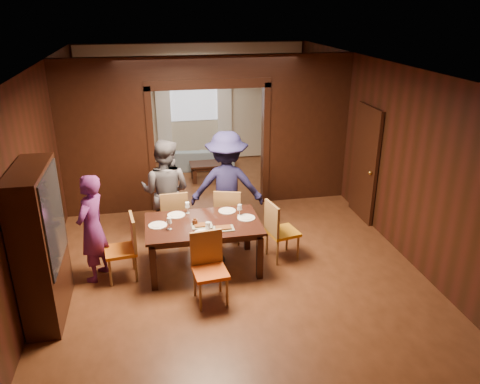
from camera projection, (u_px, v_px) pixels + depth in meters
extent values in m
plane|color=#512C17|center=(224.00, 241.00, 7.96)|extent=(9.00, 9.00, 0.00)
cube|color=silver|center=(221.00, 66.00, 6.86)|extent=(5.50, 9.00, 0.02)
cube|color=black|center=(194.00, 104.00, 11.50)|extent=(5.50, 0.02, 2.90)
cube|color=black|center=(40.00, 172.00, 6.92)|extent=(0.02, 9.00, 2.90)
cube|color=black|center=(383.00, 150.00, 7.90)|extent=(0.02, 9.00, 2.90)
cube|color=black|center=(106.00, 153.00, 8.62)|extent=(1.65, 0.15, 2.40)
cube|color=black|center=(306.00, 141.00, 9.30)|extent=(1.65, 0.15, 2.40)
cube|color=black|center=(208.00, 69.00, 8.41)|extent=(5.50, 0.15, 0.50)
cube|color=beige|center=(194.00, 104.00, 11.47)|extent=(5.40, 0.04, 2.85)
imported|color=#612264|center=(92.00, 228.00, 6.63)|extent=(0.59, 0.69, 1.60)
imported|color=#4F4E55|center=(166.00, 192.00, 7.69)|extent=(1.05, 0.95, 1.77)
imported|color=#1C1A42|center=(227.00, 186.00, 7.76)|extent=(1.32, 0.90, 1.88)
imported|color=#829AAA|center=(199.00, 158.00, 11.37)|extent=(1.75, 0.81, 0.50)
imported|color=black|center=(212.00, 217.00, 6.97)|extent=(0.36, 0.36, 0.09)
cube|color=black|center=(204.00, 245.00, 7.04)|extent=(1.69, 1.05, 0.76)
cube|color=black|center=(208.00, 171.00, 10.62)|extent=(0.80, 0.50, 0.40)
cube|color=black|center=(40.00, 245.00, 5.77)|extent=(0.40, 1.20, 2.00)
cube|color=black|center=(365.00, 164.00, 8.50)|extent=(0.06, 0.90, 2.10)
cube|color=silver|center=(194.00, 94.00, 11.35)|extent=(1.20, 0.03, 1.30)
cube|color=white|center=(164.00, 114.00, 11.35)|extent=(0.35, 0.06, 2.40)
cube|color=white|center=(224.00, 111.00, 11.62)|extent=(0.35, 0.06, 2.40)
cylinder|color=white|center=(158.00, 225.00, 6.80)|extent=(0.27, 0.27, 0.01)
cylinder|color=white|center=(176.00, 215.00, 7.13)|extent=(0.27, 0.27, 0.01)
cylinder|color=white|center=(227.00, 211.00, 7.27)|extent=(0.27, 0.27, 0.01)
cylinder|color=silver|center=(246.00, 218.00, 7.04)|extent=(0.27, 0.27, 0.01)
cylinder|color=white|center=(203.00, 233.00, 6.57)|extent=(0.27, 0.27, 0.01)
cube|color=gray|center=(202.00, 225.00, 6.77)|extent=(0.30, 0.20, 0.04)
cube|color=gray|center=(223.00, 228.00, 6.69)|extent=(0.30, 0.20, 0.04)
cylinder|color=silver|center=(208.00, 227.00, 6.62)|extent=(0.07, 0.07, 0.14)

